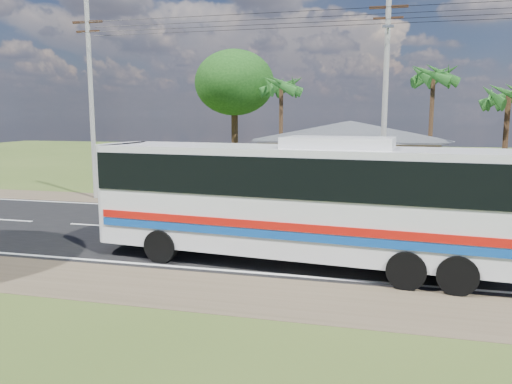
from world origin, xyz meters
TOP-DOWN VIEW (x-y plane):
  - ground at (0.00, 0.00)m, footprint 120.00×120.00m
  - road at (0.00, 0.00)m, footprint 120.00×16.00m
  - house at (1.00, 13.00)m, footprint 12.40×10.00m
  - utility_poles at (2.67, 6.49)m, footprint 32.80×2.22m
  - palm_near at (9.50, 11.00)m, footprint 2.80×2.80m
  - palm_mid at (6.00, 15.50)m, footprint 2.80×2.80m
  - palm_far at (-4.00, 16.00)m, footprint 2.80×2.80m
  - tree_behind_house at (-8.00, 18.00)m, footprint 6.00×6.00m
  - coach_bus at (0.53, -3.44)m, footprint 13.43×3.99m
  - motorcycle at (-0.14, 7.40)m, footprint 1.76×1.09m

SIDE VIEW (x-z plane):
  - ground at x=0.00m, z-range 0.00..0.00m
  - road at x=0.00m, z-range -0.01..0.02m
  - motorcycle at x=-0.14m, z-range 0.00..0.87m
  - coach_bus at x=0.53m, z-range 0.29..4.40m
  - house at x=1.00m, z-range 0.14..5.14m
  - palm_near at x=9.50m, z-range 2.36..9.06m
  - utility_poles at x=2.67m, z-range 0.27..11.27m
  - palm_far at x=-4.00m, z-range 2.83..10.53m
  - tree_behind_house at x=-8.00m, z-range 2.31..11.92m
  - palm_mid at x=6.00m, z-range 3.06..11.26m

